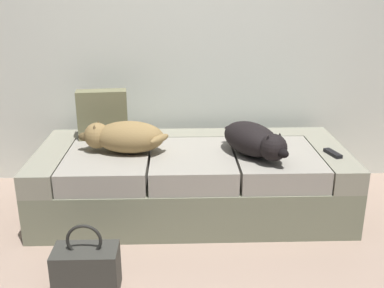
# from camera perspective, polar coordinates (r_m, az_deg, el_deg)

# --- Properties ---
(couch) EXTENTS (2.03, 0.89, 0.44)m
(couch) POSITION_cam_1_polar(r_m,az_deg,el_deg) (3.07, -0.03, -4.50)
(couch) COLOR slate
(couch) RESTS_ON ground
(dog_tan) EXTENTS (0.60, 0.30, 0.20)m
(dog_tan) POSITION_cam_1_polar(r_m,az_deg,el_deg) (2.92, -8.56, 0.90)
(dog_tan) COLOR olive
(dog_tan) RESTS_ON couch
(dog_dark) EXTENTS (0.44, 0.56, 0.20)m
(dog_dark) POSITION_cam_1_polar(r_m,az_deg,el_deg) (2.86, 7.86, 0.48)
(dog_dark) COLOR black
(dog_dark) RESTS_ON couch
(tv_remote) EXTENTS (0.08, 0.16, 0.02)m
(tv_remote) POSITION_cam_1_polar(r_m,az_deg,el_deg) (3.01, 17.30, -1.12)
(tv_remote) COLOR black
(tv_remote) RESTS_ON couch
(throw_pillow) EXTENTS (0.35, 0.15, 0.34)m
(throw_pillow) POSITION_cam_1_polar(r_m,az_deg,el_deg) (3.21, -11.19, 3.67)
(throw_pillow) COLOR #6C6A4A
(throw_pillow) RESTS_ON couch
(handbag) EXTENTS (0.32, 0.18, 0.38)m
(handbag) POSITION_cam_1_polar(r_m,az_deg,el_deg) (2.39, -13.13, -15.11)
(handbag) COLOR #33332E
(handbag) RESTS_ON ground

